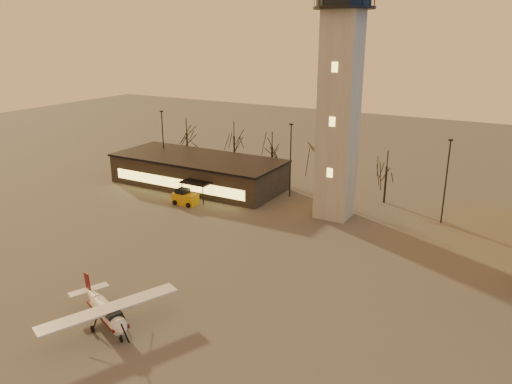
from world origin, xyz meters
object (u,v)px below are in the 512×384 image
Objects in this scene: cessna_front at (109,317)px; service_cart at (185,199)px; control_tower at (340,81)px; terminal at (198,171)px.

cessna_front is 28.93m from service_cart.
control_tower is 24.87m from service_cart.
control_tower is 10.00× the size of service_cart.
cessna_front is 3.21× the size of service_cart.
service_cart is (3.44, -7.67, -1.38)m from terminal.
control_tower reaches higher than service_cart.
terminal is 37.35m from cessna_front.
control_tower is 3.12× the size of cessna_front.
control_tower is 1.28× the size of terminal.
cessna_front is (-5.86, -31.68, -15.31)m from control_tower.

